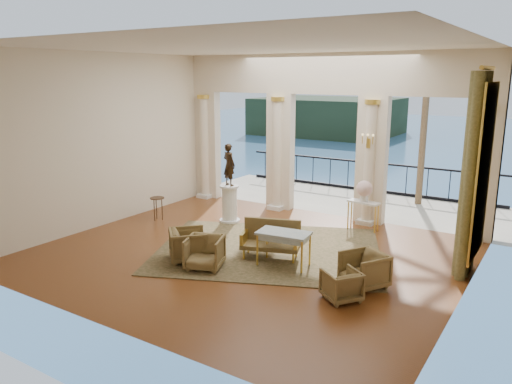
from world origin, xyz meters
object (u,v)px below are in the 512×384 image
Objects in this scene: armchair_b at (364,268)px; statue at (229,165)px; settee at (271,239)px; pedestal at (230,205)px; side_table at (157,201)px; console_table at (363,206)px; armchair_c at (342,284)px; game_table at (284,236)px; armchair_a at (204,251)px; armchair_d at (188,244)px.

armchair_b is 5.22m from statue.
pedestal is (-2.33, 1.70, 0.08)m from settee.
settee is 4.21m from side_table.
armchair_b is 3.61m from console_table.
pedestal is (-4.49, 2.86, 0.18)m from armchair_c.
console_table is (-1.30, 3.35, 0.26)m from armchair_b.
settee is 1.21× the size of statue.
armchair_c is at bearing -34.64° from game_table.
pedestal is 1.61× the size of side_table.
armchair_a is 3.56m from statue.
armchair_d reaches higher than armchair_a.
armchair_a is at bearing -32.33° from side_table.
pedestal is (-2.82, 2.00, -0.17)m from game_table.
settee reaches higher than armchair_d.
settee is 3.11m from statue.
game_table is at bearing 15.27° from armchair_a.
armchair_c is at bearing -17.28° from side_table.
armchair_d is 0.57× the size of settee.
settee reaches higher than armchair_a.
pedestal reaches higher than armchair_a.
statue is at bearing 26.60° from side_table.
armchair_d is at bearing -163.20° from game_table.
settee is at bearing -81.32° from armchair_c.
pedestal reaches higher than armchair_c.
armchair_a is 1.54m from settee.
armchair_b reaches higher than side_table.
console_table is at bearing -144.06° from statue.
armchair_d is 3.36m from side_table.
armchair_b is at bearing -5.89° from armchair_a.
side_table is (-6.29, 1.96, 0.24)m from armchair_c.
settee is at bearing -10.87° from side_table.
armchair_c is 0.45× the size of settee.
pedestal is at bearing -150.61° from console_table.
statue is at bearing 124.50° from settee.
armchair_b is 6.54m from side_table.
settee is (-2.29, 0.41, 0.04)m from armchair_b.
armchair_b is 0.97× the size of armchair_d.
armchair_d is (-0.56, 0.15, 0.01)m from armchair_a.
side_table is at bearing 149.66° from settee.
armchair_c is 2.46m from settee.
armchair_a is 4.62m from console_table.
armchair_b reaches higher than game_table.
console_table is 5.56m from side_table.
pedestal is at bearing -173.57° from armchair_b.
armchair_c is at bearing -32.48° from pedestal.
armchair_a is at bearing -133.26° from armchair_b.
game_table is (1.88, 0.84, 0.28)m from armchair_d.
armchair_a is 1.18× the size of side_table.
statue reaches higher than armchair_d.
pedestal reaches higher than settee.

